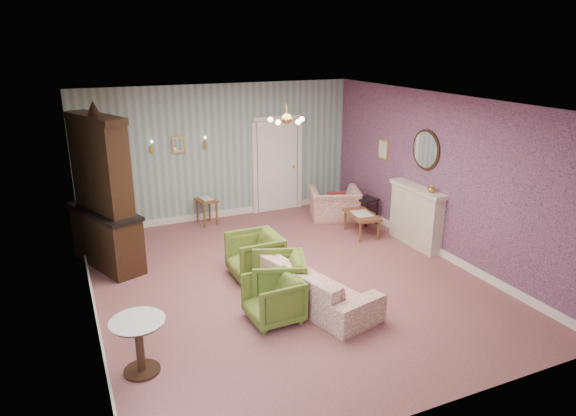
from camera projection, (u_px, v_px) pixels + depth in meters
name	position (u px, v px, depth m)	size (l,w,h in m)	color
floor	(287.00, 280.00, 8.59)	(7.00, 7.00, 0.00)	#955759
ceiling	(287.00, 102.00, 7.68)	(7.00, 7.00, 0.00)	white
wall_back	(221.00, 153.00, 11.17)	(6.00, 6.00, 0.00)	gray
wall_front	(432.00, 290.00, 5.10)	(6.00, 6.00, 0.00)	gray
wall_left	(83.00, 222.00, 6.97)	(7.00, 7.00, 0.00)	gray
wall_right	(440.00, 176.00, 9.30)	(7.00, 7.00, 0.00)	gray
wall_right_floral	(439.00, 176.00, 9.29)	(7.00, 7.00, 0.00)	#BE5F7D
door	(277.00, 164.00, 11.75)	(1.12, 0.12, 2.16)	white
olive_chair_a	(273.00, 297.00, 7.25)	(0.71, 0.66, 0.73)	#586C26
olive_chair_b	(278.00, 277.00, 7.78)	(0.78, 0.73, 0.81)	#586C26
olive_chair_c	(255.00, 254.00, 8.58)	(0.80, 0.75, 0.82)	#586C26
sofa_chintz	(314.00, 277.00, 7.72)	(2.14, 0.63, 0.84)	#A8444C
wingback_chair	(335.00, 199.00, 11.30)	(1.05, 0.68, 0.92)	#A8444C
dresser	(101.00, 189.00, 8.72)	(0.58, 1.67, 2.79)	black
fireplace	(416.00, 216.00, 9.86)	(0.30, 1.40, 1.16)	beige
mantel_vase	(432.00, 188.00, 9.30)	(0.15, 0.15, 0.15)	gold
oval_mirror	(426.00, 150.00, 9.50)	(0.04, 0.76, 0.84)	white
framed_print	(383.00, 149.00, 10.75)	(0.04, 0.34, 0.42)	gold
coffee_table	(361.00, 224.00, 10.48)	(0.49, 0.88, 0.45)	brown
side_table_black	(367.00, 211.00, 11.06)	(0.38, 0.38, 0.57)	black
pedestal_table	(140.00, 346.00, 6.11)	(0.65, 0.65, 0.71)	black
nesting_table	(207.00, 211.00, 11.04)	(0.36, 0.47, 0.61)	brown
gilt_mirror_back	(179.00, 145.00, 10.70)	(0.28, 0.06, 0.36)	gold
sconce_left	(152.00, 147.00, 10.47)	(0.16, 0.12, 0.30)	gold
sconce_right	(205.00, 143.00, 10.90)	(0.16, 0.12, 0.30)	gold
chandelier	(287.00, 120.00, 7.76)	(0.56, 0.56, 0.36)	gold
burgundy_cushion	(336.00, 200.00, 11.15)	(0.38, 0.10, 0.38)	maroon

